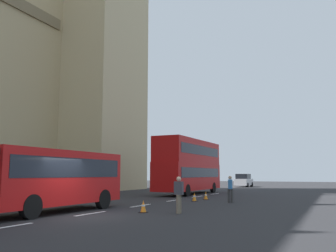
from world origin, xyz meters
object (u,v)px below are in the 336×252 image
(sedan_lead, at_px, (244,180))
(pedestrian_near_cones, at_px, (179,193))
(double_decker_bus, at_px, (189,164))
(pedestrian_by_kerb, at_px, (230,188))
(traffic_cone_east, at_px, (206,196))
(traffic_cone_middle, at_px, (194,197))
(traffic_cone_west, at_px, (143,207))

(sedan_lead, height_order, pedestrian_near_cones, sedan_lead)
(double_decker_bus, relative_size, pedestrian_by_kerb, 6.32)
(double_decker_bus, distance_m, traffic_cone_east, 7.63)
(sedan_lead, height_order, traffic_cone_middle, sedan_lead)
(pedestrian_near_cones, height_order, pedestrian_by_kerb, same)
(traffic_cone_east, height_order, pedestrian_by_kerb, pedestrian_by_kerb)
(double_decker_bus, bearing_deg, traffic_cone_middle, -155.97)
(sedan_lead, bearing_deg, traffic_cone_east, -172.24)
(pedestrian_near_cones, xyz_separation_m, pedestrian_by_kerb, (7.20, -0.45, 0.00))
(double_decker_bus, distance_m, pedestrian_near_cones, 16.41)
(double_decker_bus, xyz_separation_m, sedan_lead, (20.64, -0.09, -1.80))
(traffic_cone_west, height_order, pedestrian_by_kerb, pedestrian_by_kerb)
(sedan_lead, xyz_separation_m, traffic_cone_west, (-36.31, -3.87, -0.63))
(sedan_lead, xyz_separation_m, traffic_cone_east, (-26.83, -3.66, -0.63))
(double_decker_bus, distance_m, traffic_cone_middle, 9.10)
(sedan_lead, distance_m, pedestrian_by_kerb, 29.36)
(double_decker_bus, height_order, traffic_cone_west, double_decker_bus)
(sedan_lead, bearing_deg, traffic_cone_west, -173.91)
(double_decker_bus, bearing_deg, pedestrian_by_kerb, -143.10)
(double_decker_bus, height_order, pedestrian_by_kerb, double_decker_bus)
(sedan_lead, distance_m, traffic_cone_west, 36.52)
(traffic_cone_middle, height_order, traffic_cone_east, same)
(traffic_cone_middle, distance_m, traffic_cone_east, 1.82)
(double_decker_bus, height_order, traffic_cone_east, double_decker_bus)
(traffic_cone_west, xyz_separation_m, pedestrian_by_kerb, (7.56, -2.12, 0.63))
(double_decker_bus, height_order, traffic_cone_middle, double_decker_bus)
(sedan_lead, height_order, pedestrian_by_kerb, sedan_lead)
(traffic_cone_middle, relative_size, traffic_cone_east, 1.00)
(traffic_cone_west, distance_m, traffic_cone_middle, 7.67)
(traffic_cone_west, bearing_deg, pedestrian_near_cones, -77.62)
(pedestrian_near_cones, bearing_deg, traffic_cone_middle, 15.81)
(sedan_lead, distance_m, traffic_cone_middle, 28.86)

